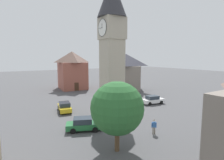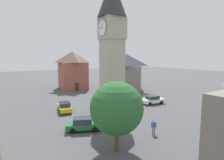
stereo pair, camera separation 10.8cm
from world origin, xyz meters
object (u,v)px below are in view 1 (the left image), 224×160
(tree, at_px, (117,108))
(building_shop_left, at_px, (126,72))
(car_blue_kerb, at_px, (84,124))
(car_silver_kerb, at_px, (153,100))
(clock_tower, at_px, (112,34))
(pedestrian, at_px, (154,126))
(building_hall_far, at_px, (72,70))
(car_red_corner, at_px, (64,107))

(tree, bearing_deg, building_shop_left, -37.06)
(car_blue_kerb, relative_size, tree, 0.69)
(car_silver_kerb, bearing_deg, clock_tower, 91.98)
(pedestrian, bearing_deg, car_blue_kerb, 50.78)
(clock_tower, relative_size, car_blue_kerb, 4.57)
(pedestrian, xyz_separation_m, building_hall_far, (33.48, -2.41, 4.12))
(car_blue_kerb, height_order, building_hall_far, building_hall_far)
(car_red_corner, distance_m, building_hall_far, 21.99)
(clock_tower, relative_size, tree, 3.16)
(clock_tower, height_order, car_blue_kerb, clock_tower)
(car_blue_kerb, bearing_deg, building_hall_far, -16.93)
(clock_tower, distance_m, car_blue_kerb, 13.73)
(car_blue_kerb, bearing_deg, car_red_corner, -2.07)
(clock_tower, bearing_deg, building_shop_left, -41.94)
(clock_tower, xyz_separation_m, car_red_corner, (3.99, 6.34, -11.13))
(car_blue_kerb, xyz_separation_m, tree, (-5.98, -0.77, 3.26))
(car_blue_kerb, distance_m, car_silver_kerb, 16.37)
(building_shop_left, bearing_deg, car_red_corner, 118.33)
(car_silver_kerb, bearing_deg, car_red_corner, 76.51)
(car_red_corner, relative_size, building_shop_left, 0.41)
(clock_tower, height_order, tree, clock_tower)
(building_hall_far, bearing_deg, building_shop_left, -131.09)
(car_silver_kerb, height_order, pedestrian, pedestrian)
(clock_tower, distance_m, car_red_corner, 13.41)
(building_shop_left, bearing_deg, car_silver_kerb, 164.46)
(car_red_corner, xyz_separation_m, pedestrian, (-13.61, -5.93, 0.25))
(car_blue_kerb, bearing_deg, clock_tower, -55.72)
(car_silver_kerb, distance_m, building_hall_far, 24.96)
(clock_tower, distance_m, tree, 14.38)
(car_silver_kerb, bearing_deg, pedestrian, 136.55)
(car_red_corner, height_order, building_hall_far, building_hall_far)
(tree, height_order, building_hall_far, building_hall_far)
(pedestrian, bearing_deg, building_hall_far, -4.12)
(car_blue_kerb, distance_m, pedestrian, 8.05)
(clock_tower, height_order, building_shop_left, clock_tower)
(car_silver_kerb, height_order, building_hall_far, building_hall_far)
(car_red_corner, bearing_deg, pedestrian, -156.46)
(car_blue_kerb, bearing_deg, pedestrian, -129.22)
(car_red_corner, height_order, pedestrian, pedestrian)
(car_blue_kerb, height_order, car_silver_kerb, same)
(building_hall_far, bearing_deg, clock_tower, 175.21)
(car_red_corner, xyz_separation_m, tree, (-14.50, -0.46, 3.26))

